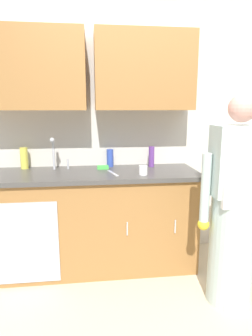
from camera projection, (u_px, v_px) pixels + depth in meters
ground_plane at (167, 307)px, 2.26m from camera, size 9.00×9.00×0.00m
kitchen_wall_with_uppers at (132, 112)px, 2.91m from camera, size 4.80×0.44×2.70m
counter_cabinet at (93, 222)px, 2.79m from camera, size 1.90×0.62×0.90m
countertop at (93, 174)px, 2.69m from camera, size 1.96×0.66×0.04m
sink at (57, 174)px, 2.66m from camera, size 0.50×0.36×0.35m
person_at_sink at (234, 219)px, 2.21m from camera, size 0.55×0.34×1.62m
bottle_water_short at (151, 157)px, 2.90m from camera, size 0.06×0.06×0.20m
bottle_soap at (110, 158)px, 2.91m from camera, size 0.07×0.07×0.18m
bottle_water_tall at (24, 158)px, 2.80m from camera, size 0.07×0.07×0.21m
cup_by_sink at (143, 170)px, 2.56m from camera, size 0.08×0.08×0.08m
knife_on_counter at (113, 173)px, 2.62m from camera, size 0.09×0.24×0.01m
sponge at (103, 167)px, 2.81m from camera, size 0.11×0.07×0.03m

